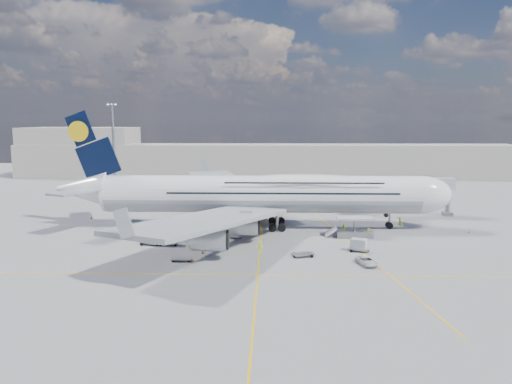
{
  "coord_description": "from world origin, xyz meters",
  "views": [
    {
      "loc": [
        1.76,
        -86.36,
        21.42
      ],
      "look_at": [
        -1.06,
        8.0,
        7.43
      ],
      "focal_mm": 35.0,
      "sensor_mm": 36.0,
      "label": 1
    }
  ],
  "objects_px": {
    "dolly_nose_far": "(359,245)",
    "catering_truck_outer": "(187,191)",
    "cone_nose": "(469,232)",
    "cone_wing_right_outer": "(192,260)",
    "light_mast": "(114,149)",
    "crew_nose": "(400,222)",
    "baggage_tug": "(199,244)",
    "catering_truck_inner": "(252,208)",
    "dolly_nose_near": "(303,254)",
    "cone_tail": "(91,218)",
    "crew_loader": "(344,228)",
    "dolly_row_c": "(234,233)",
    "cone_wing_left_inner": "(226,217)",
    "crew_van": "(368,232)",
    "crew_tug": "(260,246)",
    "dolly_row_a": "(150,243)",
    "airliner": "(263,193)",
    "cone_wing_left_outer": "(227,201)",
    "crew_wing": "(189,243)",
    "dolly_row_b": "(182,259)",
    "jet_bridge": "(401,187)",
    "service_van": "(367,261)",
    "cargo_loader": "(353,230)",
    "cone_wing_right_inner": "(203,252)"
  },
  "relations": [
    {
      "from": "cargo_loader",
      "to": "cone_wing_left_outer",
      "type": "bearing_deg",
      "value": 125.49
    },
    {
      "from": "cone_nose",
      "to": "cone_wing_right_outer",
      "type": "height_order",
      "value": "same"
    },
    {
      "from": "crew_tug",
      "to": "cone_wing_left_inner",
      "type": "height_order",
      "value": "crew_tug"
    },
    {
      "from": "crew_loader",
      "to": "dolly_row_c",
      "type": "bearing_deg",
      "value": -119.25
    },
    {
      "from": "crew_wing",
      "to": "cone_nose",
      "type": "height_order",
      "value": "crew_wing"
    },
    {
      "from": "dolly_nose_near",
      "to": "cone_wing_left_outer",
      "type": "bearing_deg",
      "value": 83.33
    },
    {
      "from": "dolly_row_a",
      "to": "baggage_tug",
      "type": "xyz_separation_m",
      "value": [
        8.69,
        -2.35,
        0.34
      ]
    },
    {
      "from": "cargo_loader",
      "to": "light_mast",
      "type": "relative_size",
      "value": 0.33
    },
    {
      "from": "cone_nose",
      "to": "cone_tail",
      "type": "height_order",
      "value": "cone_tail"
    },
    {
      "from": "dolly_row_c",
      "to": "dolly_nose_near",
      "type": "distance_m",
      "value": 16.61
    },
    {
      "from": "crew_tug",
      "to": "cone_tail",
      "type": "height_order",
      "value": "crew_tug"
    },
    {
      "from": "crew_nose",
      "to": "cone_wing_left_inner",
      "type": "height_order",
      "value": "crew_nose"
    },
    {
      "from": "crew_tug",
      "to": "cone_tail",
      "type": "bearing_deg",
      "value": 150.88
    },
    {
      "from": "crew_van",
      "to": "cone_tail",
      "type": "relative_size",
      "value": 2.97
    },
    {
      "from": "jet_bridge",
      "to": "cone_tail",
      "type": "height_order",
      "value": "jet_bridge"
    },
    {
      "from": "cone_wing_left_inner",
      "to": "cone_wing_right_inner",
      "type": "relative_size",
      "value": 1.05
    },
    {
      "from": "cone_wing_left_inner",
      "to": "crew_van",
      "type": "bearing_deg",
      "value": -30.18
    },
    {
      "from": "light_mast",
      "to": "crew_nose",
      "type": "height_order",
      "value": "light_mast"
    },
    {
      "from": "dolly_row_c",
      "to": "crew_van",
      "type": "relative_size",
      "value": 1.89
    },
    {
      "from": "service_van",
      "to": "crew_van",
      "type": "height_order",
      "value": "crew_van"
    },
    {
      "from": "light_mast",
      "to": "crew_wing",
      "type": "distance_m",
      "value": 59.44
    },
    {
      "from": "cargo_loader",
      "to": "crew_nose",
      "type": "distance_m",
      "value": 13.49
    },
    {
      "from": "light_mast",
      "to": "cone_nose",
      "type": "relative_size",
      "value": 49.13
    },
    {
      "from": "crew_loader",
      "to": "cone_wing_right_outer",
      "type": "bearing_deg",
      "value": -94.43
    },
    {
      "from": "dolly_row_b",
      "to": "dolly_nose_near",
      "type": "relative_size",
      "value": 0.8
    },
    {
      "from": "dolly_row_b",
      "to": "cone_wing_right_outer",
      "type": "relative_size",
      "value": 5.8
    },
    {
      "from": "cone_nose",
      "to": "cone_wing_left_outer",
      "type": "height_order",
      "value": "cone_nose"
    },
    {
      "from": "light_mast",
      "to": "cone_tail",
      "type": "xyz_separation_m",
      "value": [
        3.24,
        -27.41,
        -12.93
      ]
    },
    {
      "from": "light_mast",
      "to": "crew_loader",
      "type": "relative_size",
      "value": 14.91
    },
    {
      "from": "dolly_row_a",
      "to": "crew_loader",
      "type": "distance_m",
      "value": 35.85
    },
    {
      "from": "dolly_nose_near",
      "to": "cone_wing_left_inner",
      "type": "xyz_separation_m",
      "value": [
        -14.68,
        29.29,
        -0.07
      ]
    },
    {
      "from": "cargo_loader",
      "to": "light_mast",
      "type": "bearing_deg",
      "value": 143.46
    },
    {
      "from": "dolly_nose_far",
      "to": "cone_wing_left_outer",
      "type": "bearing_deg",
      "value": 143.04
    },
    {
      "from": "catering_truck_inner",
      "to": "cone_wing_left_inner",
      "type": "relative_size",
      "value": 12.44
    },
    {
      "from": "dolly_nose_far",
      "to": "catering_truck_inner",
      "type": "distance_m",
      "value": 32.96
    },
    {
      "from": "dolly_row_a",
      "to": "cone_wing_right_inner",
      "type": "distance_m",
      "value": 11.07
    },
    {
      "from": "dolly_row_c",
      "to": "crew_loader",
      "type": "bearing_deg",
      "value": 28.59
    },
    {
      "from": "airliner",
      "to": "jet_bridge",
      "type": "xyz_separation_m",
      "value": [
        29.55,
        10.94,
        -0.02
      ]
    },
    {
      "from": "airliner",
      "to": "light_mast",
      "type": "xyz_separation_m",
      "value": [
        -40.26,
        35.0,
        6.34
      ]
    },
    {
      "from": "cone_wing_left_inner",
      "to": "light_mast",
      "type": "bearing_deg",
      "value": 140.82
    },
    {
      "from": "dolly_nose_far",
      "to": "catering_truck_outer",
      "type": "height_order",
      "value": "catering_truck_outer"
    },
    {
      "from": "baggage_tug",
      "to": "cone_wing_right_outer",
      "type": "height_order",
      "value": "baggage_tug"
    },
    {
      "from": "light_mast",
      "to": "crew_loader",
      "type": "distance_m",
      "value": 68.98
    },
    {
      "from": "catering_truck_inner",
      "to": "dolly_nose_near",
      "type": "bearing_deg",
      "value": -60.69
    },
    {
      "from": "airliner",
      "to": "crew_wing",
      "type": "xyz_separation_m",
      "value": [
        -12.07,
        -15.85,
        -6.03
      ]
    },
    {
      "from": "dolly_nose_far",
      "to": "service_van",
      "type": "xyz_separation_m",
      "value": [
        -0.13,
        -7.58,
        -0.52
      ]
    },
    {
      "from": "crew_nose",
      "to": "crew_tug",
      "type": "distance_m",
      "value": 33.41
    },
    {
      "from": "dolly_row_c",
      "to": "service_van",
      "type": "distance_m",
      "value": 26.32
    },
    {
      "from": "crew_van",
      "to": "cone_tail",
      "type": "xyz_separation_m",
      "value": [
        -56.3,
        14.72,
        -0.56
      ]
    },
    {
      "from": "airliner",
      "to": "cone_nose",
      "type": "distance_m",
      "value": 39.57
    }
  ]
}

